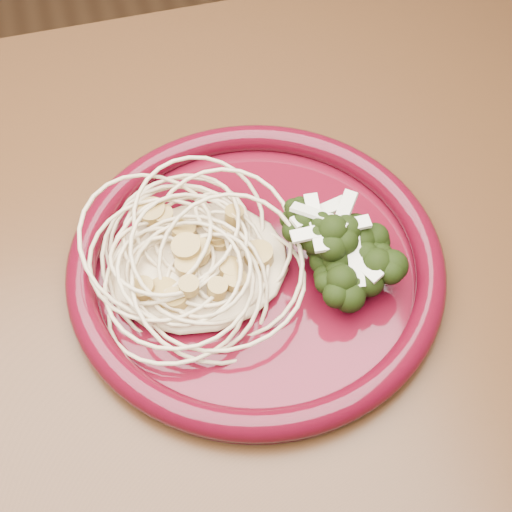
{
  "coord_description": "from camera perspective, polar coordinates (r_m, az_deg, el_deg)",
  "views": [
    {
      "loc": [
        -0.01,
        -0.27,
        1.22
      ],
      "look_at": [
        0.08,
        0.04,
        0.77
      ],
      "focal_mm": 50.0,
      "sensor_mm": 36.0,
      "label": 1
    }
  ],
  "objects": [
    {
      "name": "dining_table",
      "position": [
        0.63,
        -6.37,
        -11.08
      ],
      "size": [
        1.2,
        0.8,
        0.75
      ],
      "color": "#472814",
      "rests_on": "ground"
    },
    {
      "name": "dinner_plate",
      "position": [
        0.56,
        0.0,
        -0.55
      ],
      "size": [
        0.35,
        0.35,
        0.02
      ],
      "rotation": [
        0.0,
        0.0,
        -0.21
      ],
      "color": "#4A0814",
      "rests_on": "dining_table"
    },
    {
      "name": "spaghetti_pile",
      "position": [
        0.55,
        -4.71,
        -0.1
      ],
      "size": [
        0.17,
        0.15,
        0.03
      ],
      "primitive_type": "ellipsoid",
      "rotation": [
        0.0,
        0.0,
        -0.21
      ],
      "color": "beige",
      "rests_on": "dinner_plate"
    },
    {
      "name": "scallop_cluster",
      "position": [
        0.52,
        -4.96,
        2.16
      ],
      "size": [
        0.13,
        0.13,
        0.04
      ],
      "primitive_type": null,
      "rotation": [
        0.0,
        0.0,
        -0.21
      ],
      "color": "#B08F47",
      "rests_on": "spaghetti_pile"
    },
    {
      "name": "broccoli_pile",
      "position": [
        0.55,
        5.77,
        0.94
      ],
      "size": [
        0.11,
        0.15,
        0.05
      ],
      "primitive_type": "ellipsoid",
      "rotation": [
        0.0,
        0.0,
        -0.21
      ],
      "color": "black",
      "rests_on": "dinner_plate"
    },
    {
      "name": "onion_garnish",
      "position": [
        0.53,
        6.03,
        2.88
      ],
      "size": [
        0.08,
        0.1,
        0.05
      ],
      "primitive_type": null,
      "rotation": [
        0.0,
        0.0,
        -0.21
      ],
      "color": "beige",
      "rests_on": "broccoli_pile"
    }
  ]
}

